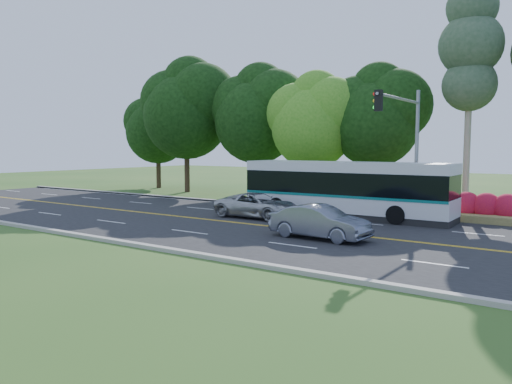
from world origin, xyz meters
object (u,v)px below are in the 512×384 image
Objects in this scene: sedan at (320,222)px; transit_bus at (345,190)px; traffic_signal at (406,132)px; suv at (258,205)px.

transit_bus is at bearing 18.95° from sedan.
traffic_signal is 4.53m from transit_bus.
transit_bus is 4.96m from suv.
transit_bus is at bearing -51.77° from suv.
traffic_signal is 1.62× the size of sedan.
traffic_signal is 1.44× the size of suv.
suv is (-7.06, -3.28, -3.98)m from traffic_signal.
suv is (-5.77, 3.71, -0.04)m from sedan.
traffic_signal is at bearing 3.18° from transit_bus.
suv is at bearing 60.04° from sedan.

